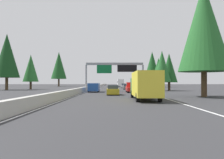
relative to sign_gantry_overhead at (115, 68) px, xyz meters
The scene contains 20 objects.
ground_plane 16.18m from the sign_gantry_overhead, 23.03° to the left, with size 320.00×320.00×0.00m, color #2D2D30.
median_barrier 35.07m from the sign_gantry_overhead, 10.50° to the left, with size 180.00×0.56×0.90m, color #ADAAA3.
shoulder_stripe_right 25.29m from the sign_gantry_overhead, 12.76° to the right, with size 160.00×0.16×0.01m, color silver.
shoulder_stripe_median 25.36m from the sign_gantry_overhead, 13.45° to the left, with size 160.00×0.16×0.01m, color silver.
sign_gantry_overhead is the anchor object (origin of this frame).
box_truck_distant_a 24.49m from the sign_gantry_overhead, behind, with size 8.50×2.40×2.95m.
minivan_far_right 7.90m from the sign_gantry_overhead, 142.55° to the left, with size 5.00×1.95×1.69m.
sedan_mid_right 27.78m from the sign_gantry_overhead, ahead, with size 4.40×1.80×1.47m.
bus_far_center 48.33m from the sign_gantry_overhead, ahead, with size 11.50×2.55×3.10m.
pickup_near_right 7.81m from the sign_gantry_overhead, 153.83° to the right, with size 5.60×2.00×1.86m.
sedan_near_center 15.30m from the sign_gantry_overhead, behind, with size 4.40×1.80×1.47m.
sedan_distant_b 12.52m from the sign_gantry_overhead, 15.33° to the right, with size 4.40×1.80×1.47m.
conifer_right_foreground 22.71m from the sign_gantry_overhead, 150.16° to the right, with size 6.50×6.50×14.78m.
conifer_right_near 10.28m from the sign_gantry_overhead, 85.92° to the right, with size 3.89×3.89×8.85m.
conifer_right_mid 12.42m from the sign_gantry_overhead, 79.37° to the right, with size 3.72×3.72×8.46m.
conifer_right_far 44.83m from the sign_gantry_overhead, 20.28° to the right, with size 6.34×6.34×14.40m.
conifer_right_distant 41.09m from the sign_gantry_overhead, 24.56° to the right, with size 4.97×4.97×11.30m.
conifer_left_near 27.62m from the sign_gantry_overhead, 76.43° to the left, with size 6.09×6.09×13.85m.
conifer_left_mid 24.98m from the sign_gantry_overhead, 63.89° to the left, with size 4.07×4.07×9.25m.
conifer_left_far 57.78m from the sign_gantry_overhead, 25.65° to the left, with size 6.89×6.89×15.67m.
Camera 1 is at (-1.82, -5.44, 1.87)m, focal length 35.39 mm.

